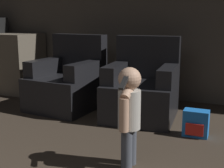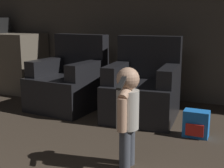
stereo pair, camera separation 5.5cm
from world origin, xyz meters
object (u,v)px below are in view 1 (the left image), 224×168
at_px(armchair_left, 68,83).
at_px(person_toddler, 129,110).
at_px(toy_backpack, 196,123).
at_px(armchair_right, 142,90).

bearing_deg(armchair_left, person_toddler, -39.38).
relative_size(armchair_left, toy_backpack, 3.55).
xyz_separation_m(armchair_left, person_toddler, (1.29, -1.27, 0.14)).
bearing_deg(person_toddler, armchair_left, -133.43).
relative_size(armchair_right, person_toddler, 1.19).
relative_size(armchair_left, armchair_right, 1.00).
relative_size(armchair_right, toy_backpack, 3.55).
height_order(armchair_left, toy_backpack, armchair_left).
bearing_deg(armchair_right, armchair_left, 175.37).
height_order(armchair_right, person_toddler, armchair_right).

